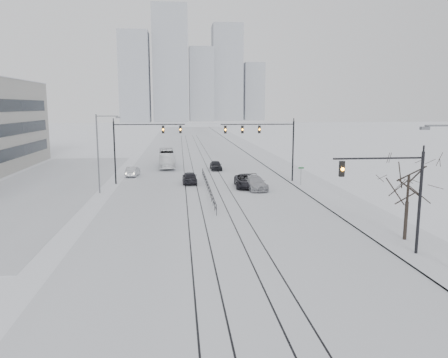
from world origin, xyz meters
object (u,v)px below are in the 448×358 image
Objects in this scene: sedan_sb_outer at (133,171)px; box_truck at (167,158)px; sedan_nb_front at (246,181)px; sedan_nb_far at (216,165)px; traffic_mast_near at (397,189)px; sedan_nb_right at (255,183)px; sedan_sb_inner at (190,178)px; bare_tree at (409,182)px.

box_truck is at bearing -112.31° from sedan_sb_outer.
sedan_nb_far is (-2.43, 15.25, -0.07)m from sedan_nb_front.
traffic_mast_near reaches higher than sedan_nb_front.
sedan_sb_outer is 0.76× the size of sedan_nb_right.
sedan_sb_inner is 7.61m from sedan_nb_front.
sedan_nb_right is 23.38m from box_truck.
bare_tree is at bearing 119.28° from sedan_sb_inner.
sedan_nb_front is at bearing -82.01° from sedan_nb_far.
sedan_nb_front is 15.44m from sedan_nb_far.
sedan_nb_front is 21.69m from box_truck.
traffic_mast_near is 25.20m from sedan_nb_right.
sedan_nb_right reaches higher than sedan_nb_far.
sedan_nb_front is (6.82, -3.39, 0.01)m from sedan_sb_inner.
bare_tree is 46.00m from box_truck.
sedan_nb_right is at bearing -79.88° from sedan_nb_far.
sedan_nb_far is (-3.30, 16.69, -0.07)m from sedan_nb_right.
sedan_nb_front reaches higher than sedan_sb_inner.
sedan_nb_front is at bearing 114.70° from sedan_nb_right.
sedan_sb_inner is at bearing -111.36° from sedan_nb_far.
traffic_mast_near is 47.89m from box_truck.
bare_tree reaches higher than sedan_sb_outer.
traffic_mast_near is at bearing -79.51° from sedan_nb_far.
bare_tree reaches higher than sedan_nb_right.
box_truck is at bearing 152.12° from sedan_nb_far.
traffic_mast_near is 0.67× the size of box_truck.
sedan_sb_inner reaches higher than sedan_nb_far.
traffic_mast_near reaches higher than sedan_sb_outer.
bare_tree is at bearing 130.01° from sedan_sb_outer.
box_truck reaches higher than sedan_nb_right.
sedan_sb_outer is 0.98× the size of sedan_nb_far.
box_truck is (-11.04, 20.60, 0.65)m from sedan_nb_right.
traffic_mast_near is 1.53× the size of sedan_sb_inner.
bare_tree reaches higher than sedan_nb_front.
sedan_nb_front reaches higher than sedan_nb_far.
sedan_sb_inner is at bearing 156.61° from sedan_nb_front.
bare_tree is 1.12× the size of sedan_nb_right.
traffic_mast_near reaches higher than bare_tree.
traffic_mast_near is at bearing 107.40° from box_truck.
sedan_sb_inner is at bearing 141.49° from sedan_nb_right.
traffic_mast_near is at bearing 112.81° from sedan_sb_inner.
box_truck reaches higher than sedan_nb_far.
sedan_sb_outer is at bearing -159.02° from sedan_nb_far.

